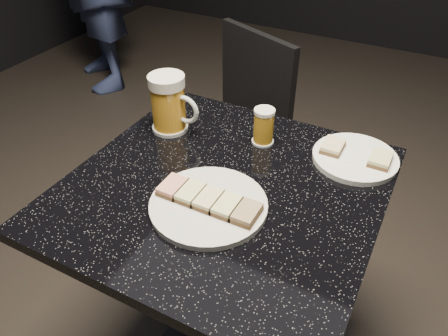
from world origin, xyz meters
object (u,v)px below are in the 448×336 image
Objects in this scene: plate_large at (208,205)px; beer_tumbler at (264,126)px; table at (224,255)px; beer_mug at (169,104)px; chair at (233,131)px; plate_small at (355,158)px.

beer_tumbler reaches higher than plate_large.
beer_tumbler is (0.01, 0.21, 0.29)m from table.
table is 4.75× the size of beer_mug.
plate_large is 0.30× the size of chair.
table is at bearing -31.29° from beer_mug.
plate_large and plate_small have the same top height.
plate_small is 2.14× the size of beer_tumbler.
chair reaches higher than table.
table is (-0.01, 0.08, -0.25)m from plate_large.
beer_tumbler is 0.11× the size of chair.
beer_mug is (-0.48, -0.09, 0.07)m from plate_small.
beer_tumbler is at bearing -171.95° from plate_small.
beer_tumbler is (0.25, 0.06, -0.03)m from beer_mug.
table is at bearing 93.99° from plate_large.
table is 0.88× the size of chair.
table is at bearing -135.46° from plate_small.
chair is (-0.27, 0.66, -0.26)m from plate_large.
table is 7.65× the size of beer_tumbler.
plate_large is at bearing -86.01° from table.
beer_tumbler reaches higher than table.
beer_mug reaches higher than plate_large.
beer_mug is at bearing 137.12° from plate_large.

